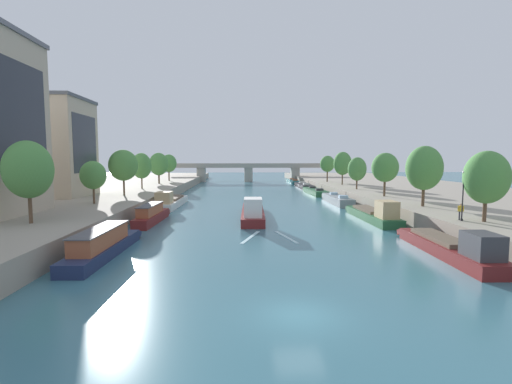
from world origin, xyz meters
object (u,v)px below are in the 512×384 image
tree_right_far (385,167)px  lamppost_right_bank (463,193)px  moored_boat_right_second (293,181)px  tree_left_second (123,165)px  tree_left_nearest (28,170)px  person_on_quay (461,211)px  moored_boat_right_midway (304,186)px  tree_right_past_mid (357,169)px  moored_boat_right_lone (315,191)px  tree_right_third (424,168)px  tree_left_by_lamp (159,164)px  tree_right_distant (327,164)px  tree_left_midway (141,166)px  moored_boat_left_upstream (170,201)px  moored_boat_right_downstream (374,214)px  tree_left_third (169,163)px  tree_right_nearest (343,163)px  barge_midriver (253,212)px  tree_left_far (93,175)px  moored_boat_right_upstream (337,199)px  moored_boat_right_far (450,247)px  bridge_far (248,170)px  tree_right_second (486,177)px  moored_boat_left_second (152,215)px  moored_boat_left_end (103,244)px

tree_right_far → lamppost_right_bank: tree_right_far is taller
moored_boat_right_second → tree_left_second: (-36.19, -59.66, 6.34)m
tree_left_nearest → person_on_quay: bearing=-0.0°
moored_boat_right_midway → tree_right_past_mid: (5.15, -30.01, 5.38)m
moored_boat_right_lone → tree_right_third: tree_right_third is taller
tree_left_by_lamp → tree_right_distant: 42.39m
tree_left_nearest → tree_left_midway: (-0.34, 39.49, -0.38)m
moored_boat_left_upstream → moored_boat_right_downstream: (28.60, -15.25, 0.01)m
moored_boat_left_upstream → tree_left_nearest: bearing=-105.8°
tree_left_nearest → lamppost_right_bank: tree_left_nearest is taller
tree_left_third → tree_right_nearest: size_ratio=0.95×
barge_midriver → tree_left_by_lamp: tree_left_by_lamp is taller
moored_boat_right_downstream → tree_left_far: size_ratio=2.63×
moored_boat_right_midway → tree_left_by_lamp: bearing=-162.4°
moored_boat_right_upstream → tree_left_far: bearing=-157.4°
moored_boat_right_far → lamppost_right_bank: size_ratio=2.98×
tree_left_second → bridge_far: bearing=72.3°
moored_boat_right_upstream → tree_left_by_lamp: (-36.66, 24.51, 5.95)m
tree_left_by_lamp → tree_right_third: 61.15m
tree_right_nearest → bridge_far: bearing=114.4°
moored_boat_right_far → tree_right_second: (5.96, 4.76, 5.34)m
moored_boat_left_second → tree_right_distant: bearing=55.4°
moored_boat_right_far → tree_right_distant: 66.41m
moored_boat_right_midway → tree_left_by_lamp: (-36.97, -11.69, 6.11)m
tree_right_past_mid → tree_right_second: bearing=-89.8°
moored_boat_right_downstream → tree_left_third: tree_left_third is taller
moored_boat_right_midway → lamppost_right_bank: (3.46, -66.76, 4.08)m
tree_left_second → tree_right_distant: size_ratio=1.10×
moored_boat_left_upstream → tree_left_midway: (-7.92, 12.63, 5.66)m
moored_boat_left_upstream → tree_right_second: (34.40, -27.83, 5.30)m
tree_left_by_lamp → moored_boat_left_upstream: bearing=-74.2°
tree_left_third → tree_right_second: (42.14, -67.49, -0.54)m
tree_left_midway → tree_right_third: (42.14, -29.23, 0.22)m
moored_boat_right_far → tree_left_far: size_ratio=2.54×
moored_boat_right_midway → person_on_quay: (3.58, -66.35, 2.39)m
moored_boat_right_far → moored_boat_left_end: bearing=177.0°
moored_boat_left_upstream → tree_right_second: 44.56m
tree_right_third → moored_boat_right_upstream: bearing=105.2°
moored_boat_left_end → moored_boat_right_downstream: 32.34m
tree_left_second → tree_right_third: size_ratio=0.98×
tree_left_midway → person_on_quay: 56.78m
moored_boat_left_upstream → tree_right_third: (34.22, -16.61, 5.88)m
tree_right_far → tree_left_far: bearing=-169.5°
moored_boat_right_far → tree_left_nearest: tree_left_nearest is taller
moored_boat_right_upstream → tree_right_third: bearing=-74.8°
moored_boat_left_end → tree_left_by_lamp: 59.75m
moored_boat_left_second → moored_boat_right_far: (27.86, -17.15, -0.16)m
tree_left_third → tree_right_past_mid: 51.75m
tree_left_by_lamp → moored_boat_left_second: bearing=-79.0°
tree_right_distant → person_on_quay: tree_right_distant is taller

